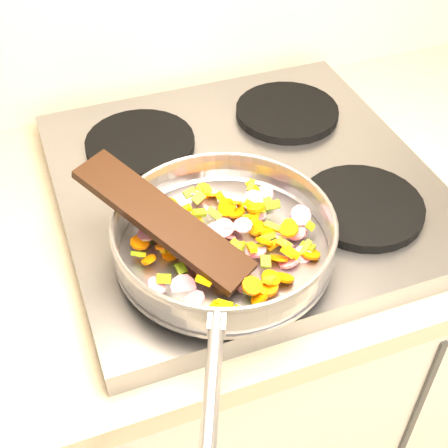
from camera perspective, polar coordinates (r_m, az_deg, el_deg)
name	(u,v)px	position (r m, az deg, el deg)	size (l,w,h in m)	color
cooktop	(244,186)	(1.04, 1.87, 3.49)	(0.60, 0.60, 0.04)	#939399
grate_fl	(190,252)	(0.89, -3.13, -2.55)	(0.19, 0.19, 0.02)	black
grate_fr	(362,207)	(0.99, 12.52, 1.57)	(0.19, 0.19, 0.02)	black
grate_bl	(140,143)	(1.10, -7.68, 7.35)	(0.19, 0.19, 0.02)	black
grate_br	(287,112)	(1.18, 5.78, 10.16)	(0.19, 0.19, 0.02)	black
saute_pan	(224,236)	(0.86, -0.01, -1.08)	(0.35, 0.49, 0.06)	#9E9EA5
vegetable_heap	(226,239)	(0.87, 0.16, -1.42)	(0.26, 0.27, 0.05)	#EAAE05
wooden_spatula	(163,219)	(0.85, -5.62, 0.43)	(0.28, 0.06, 0.01)	black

